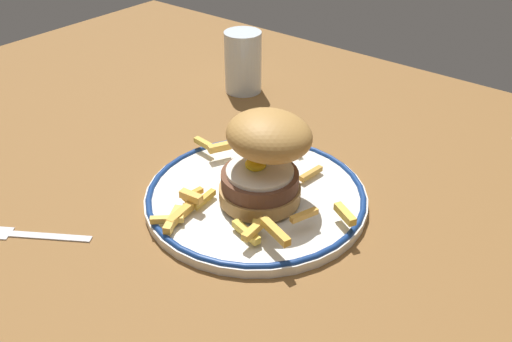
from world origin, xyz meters
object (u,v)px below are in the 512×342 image
Objects in this scene: dinner_plate at (256,196)px; fork at (28,234)px; burger at (265,156)px; water_glass at (243,66)px.

dinner_plate is 27.66cm from fork.
burger is 29.38cm from fork.
burger reaches higher than dinner_plate.
dinner_plate is 2.64× the size of water_glass.
water_glass reaches higher than dinner_plate.
dinner_plate is at bearing 176.17° from burger.
water_glass is 47.55cm from fork.
dinner_plate is 1.91× the size of burger.
water_glass is (-24.20, 24.99, -2.74)cm from burger.
burger reaches higher than fork.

